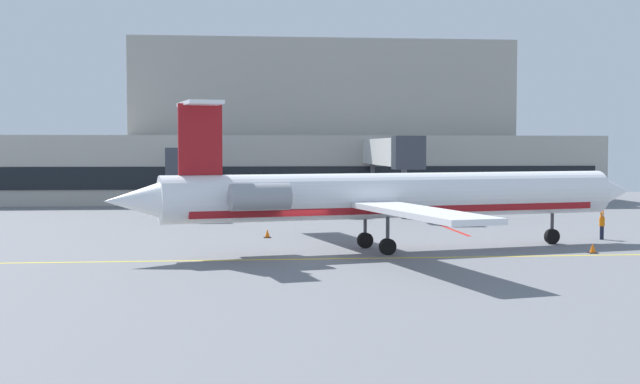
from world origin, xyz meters
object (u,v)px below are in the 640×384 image
object	(u,v)px
pushback_tractor	(217,204)
marshaller	(602,225)
fuel_tank	(412,192)
belt_loader	(283,204)
regional_jet	(389,196)
baggage_tug	(348,205)

from	to	relation	value
pushback_tractor	marshaller	size ratio (longest dim) A/B	2.28
fuel_tank	marshaller	xyz separation A→B (m)	(6.65, -26.12, -0.70)
belt_loader	marshaller	xyz separation A→B (m)	(19.08, -18.94, -0.13)
regional_jet	baggage_tug	size ratio (longest dim) A/B	8.36
regional_jet	fuel_tank	xyz separation A→B (m)	(7.78, 30.50, -1.44)
baggage_tug	belt_loader	size ratio (longest dim) A/B	0.92
regional_jet	pushback_tractor	xyz separation A→B (m)	(-10.15, 25.77, -2.13)
baggage_tug	belt_loader	xyz separation A→B (m)	(-5.38, 0.55, 0.08)
baggage_tug	marshaller	bearing A→B (deg)	-53.34
baggage_tug	fuel_tank	size ratio (longest dim) A/B	0.50
baggage_tug	belt_loader	world-z (taller)	belt_loader
belt_loader	fuel_tank	distance (m)	14.37
belt_loader	marshaller	size ratio (longest dim) A/B	2.21
regional_jet	baggage_tug	distance (m)	22.88
regional_jet	belt_loader	distance (m)	23.86
pushback_tractor	fuel_tank	bearing A→B (deg)	14.78
pushback_tractor	belt_loader	size ratio (longest dim) A/B	1.03
fuel_tank	pushback_tractor	bearing A→B (deg)	-165.22
pushback_tractor	belt_loader	xyz separation A→B (m)	(5.50, -2.45, 0.12)
marshaller	regional_jet	bearing A→B (deg)	-163.13
pushback_tractor	fuel_tank	xyz separation A→B (m)	(17.93, 4.73, 0.68)
regional_jet	marshaller	distance (m)	15.23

